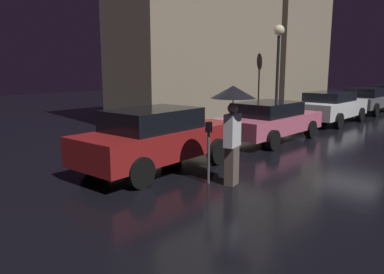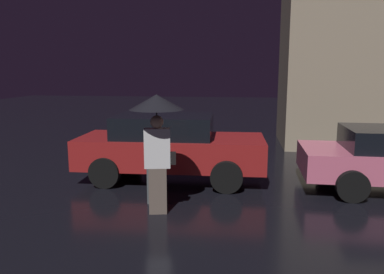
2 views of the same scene
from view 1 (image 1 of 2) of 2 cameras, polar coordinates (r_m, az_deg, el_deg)
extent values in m
plane|color=black|center=(17.11, 23.37, 1.25)|extent=(60.00, 60.00, 0.00)
cube|color=gray|center=(18.40, 1.80, 17.54)|extent=(9.54, 3.00, 9.49)
cube|color=gray|center=(25.47, 14.45, 13.53)|extent=(6.22, 3.00, 7.95)
cube|color=maroon|center=(9.35, -5.19, -0.77)|extent=(4.35, 1.82, 0.68)
cube|color=black|center=(9.13, -6.04, 2.71)|extent=(2.28, 1.56, 0.50)
cylinder|color=black|center=(10.92, -3.17, -0.91)|extent=(0.68, 0.22, 0.68)
cylinder|color=black|center=(9.83, 3.91, -2.21)|extent=(0.68, 0.22, 0.68)
cylinder|color=black|center=(9.26, -14.81, -3.35)|extent=(0.68, 0.22, 0.68)
cylinder|color=black|center=(7.94, -7.91, -5.38)|extent=(0.68, 0.22, 0.68)
cube|color=#DB6684|center=(13.29, 11.81, 2.08)|extent=(4.46, 1.87, 0.57)
cube|color=black|center=(13.08, 11.51, 4.23)|extent=(2.34, 1.61, 0.46)
cylinder|color=black|center=(14.95, 11.44, 1.90)|extent=(0.63, 0.22, 0.63)
cylinder|color=black|center=(14.16, 17.62, 1.14)|extent=(0.63, 0.22, 0.63)
cylinder|color=black|center=(12.67, 5.21, 0.54)|extent=(0.63, 0.22, 0.63)
cylinder|color=black|center=(11.73, 12.18, -0.46)|extent=(0.63, 0.22, 0.63)
cube|color=silver|center=(18.22, 20.37, 4.10)|extent=(4.50, 1.85, 0.68)
cube|color=black|center=(18.00, 20.28, 5.79)|extent=(2.35, 1.60, 0.41)
cylinder|color=black|center=(19.86, 19.36, 3.66)|extent=(0.66, 0.22, 0.66)
cylinder|color=black|center=(19.27, 24.28, 3.13)|extent=(0.66, 0.22, 0.66)
cylinder|color=black|center=(17.33, 15.88, 2.93)|extent=(0.66, 0.22, 0.66)
cylinder|color=black|center=(16.66, 21.43, 2.31)|extent=(0.66, 0.22, 0.66)
cube|color=slate|center=(23.11, 24.92, 4.93)|extent=(4.34, 1.89, 0.57)
cube|color=black|center=(22.91, 24.89, 6.19)|extent=(2.26, 1.65, 0.46)
cylinder|color=black|center=(24.68, 23.71, 4.65)|extent=(0.70, 0.22, 0.70)
cylinder|color=black|center=(22.15, 21.57, 4.22)|extent=(0.70, 0.22, 0.70)
cylinder|color=black|center=(21.61, 26.17, 3.74)|extent=(0.70, 0.22, 0.70)
cylinder|color=black|center=(29.47, 26.67, 5.14)|extent=(0.60, 0.22, 0.60)
cylinder|color=black|center=(26.91, 25.20, 4.85)|extent=(0.60, 0.22, 0.60)
cube|color=#66564C|center=(8.15, 6.07, -4.35)|extent=(0.35, 0.27, 0.84)
cube|color=white|center=(7.98, 6.18, 1.02)|extent=(0.49, 0.29, 0.70)
sphere|color=tan|center=(7.92, 6.25, 4.35)|extent=(0.23, 0.23, 0.23)
cylinder|color=black|center=(7.94, 6.22, 2.94)|extent=(0.02, 0.02, 0.82)
cone|color=black|center=(7.89, 6.30, 6.84)|extent=(0.96, 0.96, 0.26)
cube|color=black|center=(8.22, 7.17, 0.03)|extent=(0.18, 0.13, 0.22)
cylinder|color=#4C5154|center=(8.13, 2.53, -3.24)|extent=(0.06, 0.06, 1.14)
cube|color=#4C5154|center=(8.00, 2.57, 1.51)|extent=(0.12, 0.10, 0.22)
cylinder|color=black|center=(18.83, 12.85, 8.72)|extent=(0.14, 0.14, 3.98)
sphere|color=#F9EAB7|center=(18.90, 13.13, 15.55)|extent=(0.52, 0.52, 0.52)
camera|label=2|loc=(8.10, 54.66, 6.34)|focal=35.00mm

